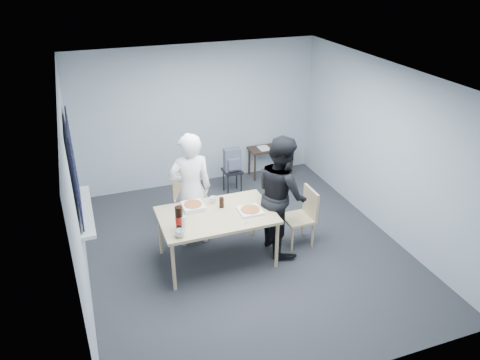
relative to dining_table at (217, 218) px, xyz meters
name	(u,v)px	position (x,y,z in m)	size (l,w,h in m)	color
room	(76,174)	(-1.73, 0.49, 0.73)	(5.00, 5.00, 5.00)	#2B2B2F
dining_table	(217,218)	(0.00, 0.00, 0.00)	(1.57, 1.00, 0.77)	#CAB581
chair_far	(188,197)	(-0.15, 1.08, -0.19)	(0.42, 0.42, 0.89)	#CAB581
chair_right	(304,213)	(1.36, 0.00, -0.19)	(0.42, 0.42, 0.89)	#CAB581
person_white	(191,190)	(-0.21, 0.58, 0.18)	(0.65, 0.42, 1.77)	white
person_black	(281,194)	(0.98, 0.02, 0.18)	(0.86, 0.47, 1.77)	black
side_table	(271,151)	(1.85, 2.37, -0.21)	(0.87, 0.39, 0.58)	#362218
stool	(232,175)	(0.88, 1.89, -0.36)	(0.33, 0.33, 0.46)	black
backpack	(232,160)	(0.88, 1.87, -0.04)	(0.30, 0.22, 0.42)	slate
pizza_box_a	(193,206)	(-0.26, 0.26, 0.09)	(0.30, 0.30, 0.07)	white
pizza_box_b	(250,210)	(0.46, -0.10, 0.08)	(0.31, 0.31, 0.04)	white
mug_a	(180,233)	(-0.60, -0.38, 0.11)	(0.12, 0.12, 0.10)	white
mug_b	(213,200)	(0.05, 0.32, 0.11)	(0.10, 0.10, 0.09)	white
cola_glass	(222,203)	(0.12, 0.15, 0.13)	(0.07, 0.07, 0.15)	black
soda_bottle	(179,219)	(-0.56, -0.21, 0.22)	(0.10, 0.10, 0.33)	black
plastic_cups	(183,223)	(-0.53, -0.22, 0.16)	(0.08, 0.08, 0.19)	silver
rubber_band	(246,223)	(0.30, -0.36, 0.06)	(0.05, 0.05, 0.00)	red
papers	(264,148)	(1.70, 2.37, -0.12)	(0.21, 0.28, 0.00)	white
black_box	(281,144)	(2.07, 2.38, -0.09)	(0.15, 0.11, 0.06)	black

